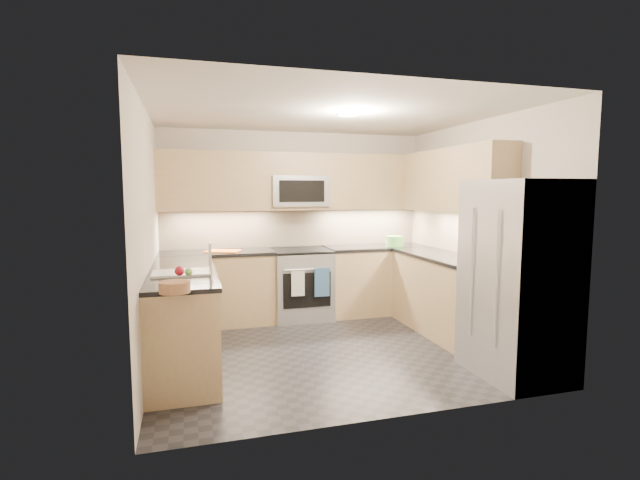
{
  "coord_description": "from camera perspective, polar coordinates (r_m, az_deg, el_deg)",
  "views": [
    {
      "loc": [
        -1.42,
        -4.65,
        1.7
      ],
      "look_at": [
        0.0,
        0.35,
        1.15
      ],
      "focal_mm": 26.0,
      "sensor_mm": 36.0,
      "label": 1
    }
  ],
  "objects": [
    {
      "name": "floor",
      "position": [
        5.15,
        1.1,
        -13.23
      ],
      "size": [
        3.6,
        3.2,
        0.0
      ],
      "primitive_type": "cube",
      "color": "black",
      "rests_on": "ground"
    },
    {
      "name": "ceiling",
      "position": [
        4.93,
        1.16,
        15.38
      ],
      "size": [
        3.6,
        3.2,
        0.02
      ],
      "primitive_type": "cube",
      "color": "beige",
      "rests_on": "wall_back"
    },
    {
      "name": "wall_back",
      "position": [
        6.42,
        -3.06,
        2.01
      ],
      "size": [
        3.6,
        0.02,
        2.5
      ],
      "primitive_type": "cube",
      "color": "#BFB4A7",
      "rests_on": "floor"
    },
    {
      "name": "wall_front",
      "position": [
        3.39,
        9.06,
        -1.63
      ],
      "size": [
        3.6,
        0.02,
        2.5
      ],
      "primitive_type": "cube",
      "color": "#BFB4A7",
      "rests_on": "floor"
    },
    {
      "name": "wall_left",
      "position": [
        4.69,
        -20.42,
        0.16
      ],
      "size": [
        0.02,
        3.2,
        2.5
      ],
      "primitive_type": "cube",
      "color": "#BFB4A7",
      "rests_on": "floor"
    },
    {
      "name": "wall_right",
      "position": [
        5.68,
        18.78,
        1.17
      ],
      "size": [
        0.02,
        3.2,
        2.5
      ],
      "primitive_type": "cube",
      "color": "#BFB4A7",
      "rests_on": "floor"
    },
    {
      "name": "base_cab_back_left",
      "position": [
        6.09,
        -12.48,
        -5.96
      ],
      "size": [
        1.42,
        0.6,
        0.9
      ],
      "primitive_type": "cube",
      "color": "tan",
      "rests_on": "floor"
    },
    {
      "name": "base_cab_back_right",
      "position": [
        6.58,
        6.91,
        -4.97
      ],
      "size": [
        1.42,
        0.6,
        0.9
      ],
      "primitive_type": "cube",
      "color": "tan",
      "rests_on": "floor"
    },
    {
      "name": "base_cab_right",
      "position": [
        5.76,
        15.18,
        -6.72
      ],
      "size": [
        0.6,
        1.7,
        0.9
      ],
      "primitive_type": "cube",
      "color": "tan",
      "rests_on": "floor"
    },
    {
      "name": "base_cab_peninsula",
      "position": [
        4.81,
        -16.47,
        -9.26
      ],
      "size": [
        0.6,
        2.0,
        0.9
      ],
      "primitive_type": "cube",
      "color": "tan",
      "rests_on": "floor"
    },
    {
      "name": "countertop_back_left",
      "position": [
        6.01,
        -12.58,
        -1.57
      ],
      "size": [
        1.42,
        0.63,
        0.04
      ],
      "primitive_type": "cube",
      "color": "black",
      "rests_on": "base_cab_back_left"
    },
    {
      "name": "countertop_back_right",
      "position": [
        6.51,
        6.96,
        -0.9
      ],
      "size": [
        1.42,
        0.63,
        0.04
      ],
      "primitive_type": "cube",
      "color": "black",
      "rests_on": "base_cab_back_right"
    },
    {
      "name": "countertop_right",
      "position": [
        5.67,
        15.31,
        -2.08
      ],
      "size": [
        0.63,
        1.7,
        0.04
      ],
      "primitive_type": "cube",
      "color": "black",
      "rests_on": "base_cab_right"
    },
    {
      "name": "countertop_peninsula",
      "position": [
        4.71,
        -16.63,
        -3.73
      ],
      "size": [
        0.63,
        2.0,
        0.04
      ],
      "primitive_type": "cube",
      "color": "black",
      "rests_on": "base_cab_peninsula"
    },
    {
      "name": "upper_cab_back",
      "position": [
        6.24,
        -2.73,
        7.17
      ],
      "size": [
        3.6,
        0.35,
        0.75
      ],
      "primitive_type": "cube",
      "color": "tan",
      "rests_on": "wall_back"
    },
    {
      "name": "upper_cab_right",
      "position": [
        5.79,
        15.98,
        7.04
      ],
      "size": [
        0.35,
        1.95,
        0.75
      ],
      "primitive_type": "cube",
      "color": "tan",
      "rests_on": "wall_right"
    },
    {
      "name": "backsplash_back",
      "position": [
        6.42,
        -3.05,
        1.52
      ],
      "size": [
        3.6,
        0.01,
        0.51
      ],
      "primitive_type": "cube",
      "color": "#C5AE8E",
      "rests_on": "wall_back"
    },
    {
      "name": "backsplash_right",
      "position": [
        6.05,
        16.31,
        1.01
      ],
      "size": [
        0.01,
        2.3,
        0.51
      ],
      "primitive_type": "cube",
      "color": "#C5AE8E",
      "rests_on": "wall_right"
    },
    {
      "name": "gas_range",
      "position": [
        6.22,
        -2.35,
        -5.52
      ],
      "size": [
        0.76,
        0.65,
        0.91
      ],
      "primitive_type": "cube",
      "color": "#999CA1",
      "rests_on": "floor"
    },
    {
      "name": "range_cooktop",
      "position": [
        6.14,
        -2.37,
        -1.31
      ],
      "size": [
        0.76,
        0.65,
        0.03
      ],
      "primitive_type": "cube",
      "color": "black",
      "rests_on": "gas_range"
    },
    {
      "name": "oven_door_glass",
      "position": [
        5.91,
        -1.59,
        -6.19
      ],
      "size": [
        0.62,
        0.02,
        0.45
      ],
      "primitive_type": "cube",
      "color": "black",
      "rests_on": "gas_range"
    },
    {
      "name": "oven_handle",
      "position": [
        5.84,
        -1.55,
        -3.63
      ],
      "size": [
        0.6,
        0.02,
        0.02
      ],
      "primitive_type": "cylinder",
      "rotation": [
        0.0,
        1.57,
        0.0
      ],
      "color": "#B2B5BA",
      "rests_on": "gas_range"
    },
    {
      "name": "microwave",
      "position": [
        6.21,
        -2.67,
        6.03
      ],
      "size": [
        0.76,
        0.4,
        0.4
      ],
      "primitive_type": "cube",
      "color": "#93959A",
      "rests_on": "upper_cab_back"
    },
    {
      "name": "microwave_door",
      "position": [
        6.02,
        -2.22,
        6.03
      ],
      "size": [
        0.6,
        0.01,
        0.28
      ],
      "primitive_type": "cube",
      "color": "black",
      "rests_on": "microwave"
    },
    {
      "name": "refrigerator",
      "position": [
        4.6,
        23.2,
        -4.46
      ],
      "size": [
        0.7,
        0.9,
        1.8
      ],
      "primitive_type": "cube",
      "color": "#ACAEB5",
      "rests_on": "floor"
    },
    {
      "name": "fridge_handle_left",
      "position": [
        4.22,
        20.85,
        -4.57
      ],
      "size": [
        0.02,
        0.02,
        1.2
      ],
      "primitive_type": "cylinder",
      "color": "#B2B5BA",
      "rests_on": "refrigerator"
    },
    {
      "name": "fridge_handle_right",
      "position": [
        4.51,
        18.12,
        -3.82
      ],
      "size": [
        0.02,
        0.02,
        1.2
      ],
      "primitive_type": "cylinder",
      "color": "#B2B5BA",
      "rests_on": "refrigerator"
    },
    {
      "name": "sink_basin",
      "position": [
        4.47,
        -16.66,
        -4.77
      ],
      "size": [
        0.52,
        0.38,
        0.16
      ],
      "primitive_type": "cube",
      "color": "white",
      "rests_on": "base_cab_peninsula"
    },
    {
      "name": "faucet",
      "position": [
        4.45,
        -13.38,
        -2.13
      ],
      "size": [
        0.03,
        0.03,
        0.28
      ],
      "primitive_type": "cylinder",
      "color": "silver",
      "rests_on": "countertop_peninsula"
    },
    {
      "name": "utensil_bowl",
      "position": [
        6.51,
        9.16,
        -0.13
      ],
      "size": [
        0.33,
        0.33,
        0.14
      ],
      "primitive_type": "cylinder",
      "rotation": [
        0.0,
        0.0,
        -0.41
      ],
      "color": "#5EB04B",
      "rests_on": "countertop_back_right"
    },
    {
      "name": "cutting_board",
      "position": [
        5.98,
        -11.84,
        -1.34
      ],
      "size": [
        0.48,
        0.42,
        0.01
      ],
      "primitive_type": "cube",
      "rotation": [
        0.0,
        0.0,
        -0.4
      ],
      "color": "orange",
      "rests_on": "countertop_back_left"
    },
    {
      "name": "fruit_basket",
      "position": [
        3.66,
        -17.45,
        -5.54
      ],
      "size": [
        0.29,
        0.29,
        0.08
      ],
      "primitive_type": "cylinder",
      "rotation": [
        0.0,
        0.0,
        -0.29
      ],
      "color": "#9F6F4A",
      "rests_on": "countertop_peninsula"
    },
    {
      "name": "fruit_apple",
      "position": [
        3.92,
        -16.92,
        -3.68
      ],
      "size": [
        0.08,
        0.08,
        0.08
      ],
      "primitive_type": "sphere",
      "color": "#A61224",
      "rests_on": "fruit_basket"
    },
    {
      "name": "fruit_pear",
      "position": [
        3.86,
        -15.85,
        -3.8
      ],
      "size": [
        0.06,
        0.06,
        0.06
      ],
      "primitive_type": "sphere",
      "color": "#72BA50",
      "rests_on": "fruit_basket"
    },
    {
      "name": "dish_towel_check",
      "position": [
        5.82,
        -2.73,
        -5.37
      ],
      "size": [
        0.17,
        0.02,
        0.32
      ],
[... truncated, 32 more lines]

